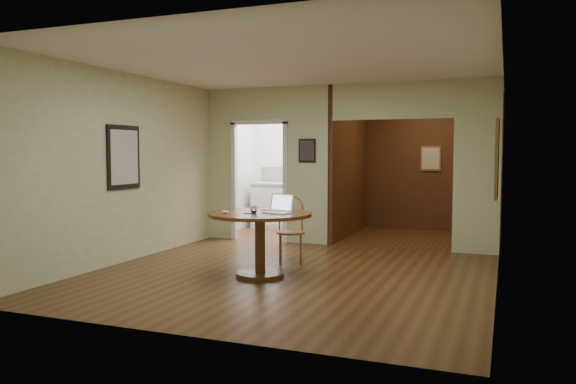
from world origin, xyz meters
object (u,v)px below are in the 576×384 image
at_px(chair, 291,225).
at_px(open_laptop, 280,208).
at_px(dining_table, 260,229).
at_px(closed_laptop, 270,210).

bearing_deg(chair, open_laptop, -96.42).
bearing_deg(dining_table, open_laptop, 15.37).
height_order(open_laptop, closed_laptop, open_laptop).
xyz_separation_m(open_laptop, closed_laptop, (-0.23, 0.21, -0.05)).
distance_m(dining_table, closed_laptop, 0.36).
relative_size(dining_table, chair, 1.36).
bearing_deg(open_laptop, chair, 115.86).
distance_m(dining_table, open_laptop, 0.37).
bearing_deg(closed_laptop, dining_table, -94.87).
bearing_deg(open_laptop, dining_table, -151.77).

